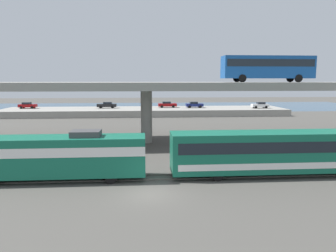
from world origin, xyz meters
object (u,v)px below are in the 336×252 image
Objects in this scene: parked_car_0 at (194,105)px; parked_car_1 at (28,105)px; parked_car_4 at (107,105)px; transit_bus_on_overpass at (268,66)px; train_locomotive at (47,155)px; parked_car_2 at (260,105)px; train_coach_lead at (294,151)px; parked_car_3 at (167,104)px.

parked_car_1 is at bearing 178.56° from parked_car_0.
parked_car_1 and parked_car_4 have the same top height.
parked_car_0 is at bearing -1.44° from parked_car_1.
parked_car_1 is (-44.07, 37.53, -7.79)m from transit_bus_on_overpass.
train_locomotive is 3.94× the size of parked_car_2.
transit_bus_on_overpass reaches higher than parked_car_0.
train_locomotive is 3.45× the size of parked_car_4.
parked_car_0 is at bearing -9.34° from parked_car_2.
train_coach_lead reaches higher than parked_car_4.
parked_car_0 is 1.04× the size of parked_car_1.
train_coach_lead is at bearing 112.81° from parked_car_4.
parked_car_1 and parked_car_2 have the same top height.
train_locomotive is 55.65m from parked_car_0.
transit_bus_on_overpass is at bearing -101.95° from train_coach_lead.
train_coach_lead is 51.37m from parked_car_2.
train_coach_lead is 5.36× the size of parked_car_1.
parked_car_2 is (11.78, 33.95, -7.79)m from transit_bus_on_overpass.
parked_car_4 is at bearing -67.19° from train_coach_lead.
parked_car_2 is at bearing -9.39° from parked_car_3.
transit_bus_on_overpass reaches higher than parked_car_4.
train_locomotive is at bearing -69.59° from parked_car_1.
parked_car_1 is (-40.19, 1.01, -0.00)m from parked_car_0.
parked_car_3 is (-22.25, 3.68, 0.00)m from parked_car_2.
train_coach_lead is 56.68m from parked_car_4.
train_locomotive is 54.63m from parked_car_3.
parked_car_1 is 0.88× the size of parked_car_4.
parked_car_0 is at bearing -9.51° from parked_car_3.
train_coach_lead reaches higher than parked_car_0.
parked_car_0 is 15.87m from parked_car_2.
parked_car_2 is (14.99, 49.13, 0.14)m from train_coach_lead.
parked_car_3 is 14.72m from parked_car_4.
train_coach_lead is 4.77× the size of parked_car_3.
parked_car_3 is (33.59, 0.10, 0.00)m from parked_car_1.
parked_car_4 is at bearing -177.81° from parked_car_3.
parked_car_1 is 55.96m from parked_car_2.
parked_car_2 and parked_car_4 have the same top height.
parked_car_0 and parked_car_1 have the same top height.
train_locomotive is 3.77× the size of parked_car_0.
parked_car_4 is at bearing 124.19° from transit_bus_on_overpass.
transit_bus_on_overpass is at bearing -148.17° from train_locomotive.
train_locomotive reaches higher than parked_car_1.
transit_bus_on_overpass is (24.45, 15.18, 7.90)m from train_locomotive.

